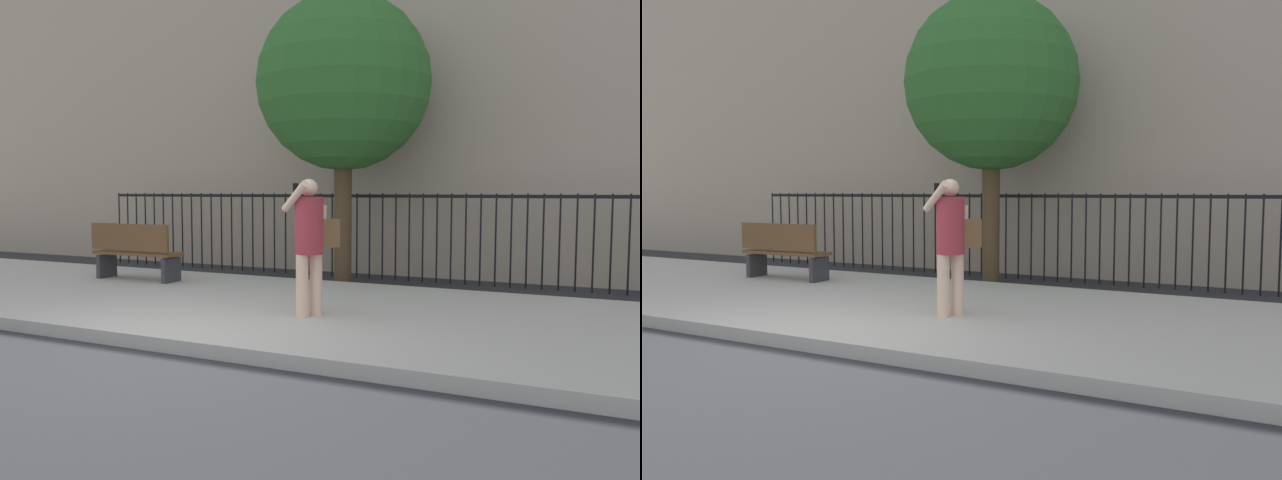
# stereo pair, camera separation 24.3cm
# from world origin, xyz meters

# --- Properties ---
(ground_plane) EXTENTS (60.00, 60.00, 0.00)m
(ground_plane) POSITION_xyz_m (0.00, 0.00, 0.00)
(ground_plane) COLOR #28282B
(sidewalk) EXTENTS (28.00, 4.40, 0.15)m
(sidewalk) POSITION_xyz_m (0.00, 2.20, 0.07)
(sidewalk) COLOR #B2ADA3
(sidewalk) RESTS_ON ground
(iron_fence) EXTENTS (12.03, 0.04, 1.60)m
(iron_fence) POSITION_xyz_m (0.00, 5.90, 1.02)
(iron_fence) COLOR black
(iron_fence) RESTS_ON ground
(pedestrian_on_phone) EXTENTS (0.59, 0.72, 1.63)m
(pedestrian_on_phone) POSITION_xyz_m (0.99, 1.68, 1.09)
(pedestrian_on_phone) COLOR beige
(pedestrian_on_phone) RESTS_ON sidewalk
(street_bench) EXTENTS (1.60, 0.45, 0.95)m
(street_bench) POSITION_xyz_m (-2.98, 3.05, 0.65)
(street_bench) COLOR brown
(street_bench) RESTS_ON sidewalk
(street_tree_near) EXTENTS (3.00, 3.00, 5.00)m
(street_tree_near) POSITION_xyz_m (-0.04, 5.02, 3.48)
(street_tree_near) COLOR #4C3823
(street_tree_near) RESTS_ON ground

